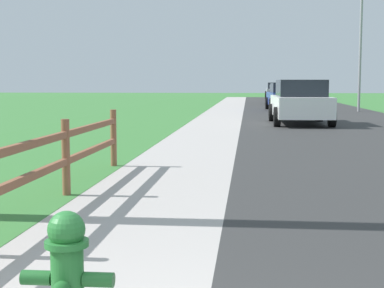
# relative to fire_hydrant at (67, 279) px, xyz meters

# --- Properties ---
(ground_plane) EXTENTS (120.00, 120.00, 0.00)m
(ground_plane) POSITION_rel_fire_hydrant_xyz_m (0.75, 23.72, -0.42)
(ground_plane) COLOR #3A7A37
(road_asphalt) EXTENTS (7.00, 66.00, 0.01)m
(road_asphalt) POSITION_rel_fire_hydrant_xyz_m (4.25, 25.72, -0.41)
(road_asphalt) COLOR #323232
(road_asphalt) RESTS_ON ground
(curb_concrete) EXTENTS (6.00, 66.00, 0.01)m
(curb_concrete) POSITION_rel_fire_hydrant_xyz_m (-2.25, 25.72, -0.41)
(curb_concrete) COLOR #B3ABA6
(curb_concrete) RESTS_ON ground
(grass_verge) EXTENTS (5.00, 66.00, 0.00)m
(grass_verge) POSITION_rel_fire_hydrant_xyz_m (-3.75, 25.72, -0.41)
(grass_verge) COLOR #3A7A37
(grass_verge) RESTS_ON ground
(fire_hydrant) EXTENTS (0.53, 0.44, 0.80)m
(fire_hydrant) POSITION_rel_fire_hydrant_xyz_m (0.00, 0.00, 0.00)
(fire_hydrant) COLOR #287233
(fire_hydrant) RESTS_ON ground
(rail_fence) EXTENTS (0.11, 8.49, 1.03)m
(rail_fence) POSITION_rel_fire_hydrant_xyz_m (-1.42, 3.08, 0.19)
(rail_fence) COLOR brown
(rail_fence) RESTS_ON ground
(parked_suv_white) EXTENTS (2.16, 4.83, 1.61)m
(parked_suv_white) POSITION_rel_fire_hydrant_xyz_m (2.89, 18.69, 0.40)
(parked_suv_white) COLOR white
(parked_suv_white) RESTS_ON ground
(parked_car_blue) EXTENTS (2.30, 4.72, 1.49)m
(parked_car_blue) POSITION_rel_fire_hydrant_xyz_m (3.11, 29.47, 0.33)
(parked_car_blue) COLOR navy
(parked_car_blue) RESTS_ON ground
(parked_car_black) EXTENTS (2.18, 4.98, 1.37)m
(parked_car_black) POSITION_rel_fire_hydrant_xyz_m (3.40, 39.28, 0.28)
(parked_car_black) COLOR black
(parked_car_black) RESTS_ON ground
(parked_car_silver) EXTENTS (2.22, 4.39, 1.52)m
(parked_car_silver) POSITION_rel_fire_hydrant_xyz_m (3.54, 49.18, 0.37)
(parked_car_silver) COLOR #B7BABF
(parked_car_silver) RESTS_ON ground
(street_lamp) EXTENTS (1.17, 0.20, 6.07)m
(street_lamp) POSITION_rel_fire_hydrant_xyz_m (6.88, 28.39, 3.21)
(street_lamp) COLOR gray
(street_lamp) RESTS_ON ground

